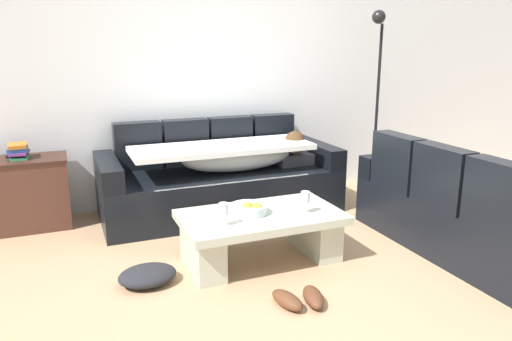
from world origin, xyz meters
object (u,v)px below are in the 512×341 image
Objects in this scene: side_cabinet at (27,193)px; pair_of_shoes at (300,298)px; wine_glass_near_right at (305,198)px; couch_along_wall at (223,178)px; couch_near_window at (476,212)px; coffee_table at (261,231)px; book_stack_on_cabinet at (18,151)px; fruit_bowl at (249,209)px; crumpled_garment at (147,275)px; wine_glass_near_left at (224,210)px; floor_lamp at (376,91)px.

pair_of_shoes is at bearing -52.55° from side_cabinet.
wine_glass_near_right is 0.47× the size of pair_of_shoes.
couch_near_window is (1.52, -1.69, 0.00)m from couch_along_wall.
coffee_table reaches higher than pair_of_shoes.
side_cabinet is 3.19× the size of book_stack_on_cabinet.
book_stack_on_cabinet is at bearing 172.61° from couch_along_wall.
fruit_bowl is 0.86m from crumpled_garment.
couch_near_window is at bearing -16.43° from fruit_bowl.
side_cabinet reaches higher than wine_glass_near_left.
crumpled_garment is (-1.18, 0.07, -0.44)m from wine_glass_near_right.
side_cabinet reaches higher than crumpled_garment.
wine_glass_near_left is 0.65m from wine_glass_near_right.
wine_glass_near_left is at bearing -9.84° from crumpled_garment.
pair_of_shoes is at bearing -92.09° from coffee_table.
side_cabinet is 1.70m from crumpled_garment.
book_stack_on_cabinet reaches higher than side_cabinet.
pair_of_shoes is (1.63, -2.13, -0.28)m from side_cabinet.
pair_of_shoes is (-1.91, -1.97, -1.07)m from floor_lamp.
wine_glass_near_right is 1.26m from crumpled_garment.
wine_glass_near_left is at bearing 119.10° from pair_of_shoes.
book_stack_on_cabinet is (-1.79, 0.23, 0.37)m from couch_along_wall.
couch_near_window is 1.69m from coffee_table.
side_cabinet is at bearing 177.36° from floor_lamp.
wine_glass_near_left is 0.69m from crumpled_garment.
couch_along_wall is at bearing 71.84° from wine_glass_near_left.
book_stack_on_cabinet is (-2.00, 1.55, 0.21)m from wine_glass_near_right.
coffee_table is 0.42m from wine_glass_near_right.
side_cabinet is 2.06× the size of pair_of_shoes.
floor_lamp is at bearing -2.64° from side_cabinet.
wine_glass_near_right is 2.51m from side_cabinet.
pair_of_shoes is 1.07m from crumpled_garment.
couch_near_window is at bearing -47.99° from couch_along_wall.
coffee_table is (-1.62, 0.48, -0.10)m from couch_near_window.
fruit_bowl is 0.70× the size of crumpled_garment.
fruit_bowl is at bearing 167.16° from coffee_table.
crumpled_garment is (0.82, -1.48, -0.65)m from book_stack_on_cabinet.
couch_along_wall is 13.66× the size of wine_glass_near_right.
crumpled_garment is at bearing -176.84° from coffee_table.
coffee_table is 2.26m from book_stack_on_cabinet.
wine_glass_near_right is 0.42× the size of crumpled_garment.
couch_along_wall reaches higher than pair_of_shoes.
couch_along_wall reaches higher than fruit_bowl.
book_stack_on_cabinet is (-3.31, 1.92, 0.37)m from couch_near_window.
couch_near_window reaches higher than coffee_table.
fruit_bowl is (-0.19, -1.18, 0.09)m from couch_along_wall.
wine_glass_near_right is at bearing -20.10° from coffee_table.
couch_along_wall is at bearing -7.39° from book_stack_on_cabinet.
side_cabinet is at bearing 141.92° from wine_glass_near_right.
floor_lamp is 4.88× the size of crumpled_garment.
book_stack_on_cabinet reaches higher than coffee_table.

